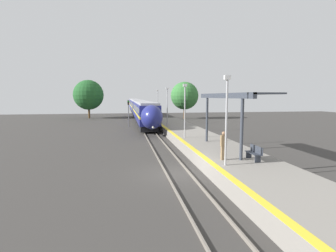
% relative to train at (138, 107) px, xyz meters
% --- Properties ---
extents(ground_plane, '(120.00, 120.00, 0.00)m').
position_rel_train_xyz_m(ground_plane, '(0.00, -49.11, -2.26)').
color(ground_plane, '#383533').
extents(rail_left, '(0.08, 90.00, 0.15)m').
position_rel_train_xyz_m(rail_left, '(-0.72, -49.11, -2.19)').
color(rail_left, slate).
rests_on(rail_left, ground_plane).
extents(rail_right, '(0.08, 90.00, 0.15)m').
position_rel_train_xyz_m(rail_right, '(0.72, -49.11, -2.19)').
color(rail_right, slate).
rests_on(rail_right, ground_plane).
extents(train, '(2.75, 70.88, 3.96)m').
position_rel_train_xyz_m(train, '(0.00, 0.00, 0.00)').
color(train, black).
rests_on(train, ground_plane).
extents(platform_right, '(4.62, 64.00, 0.91)m').
position_rel_train_xyz_m(platform_right, '(3.93, -49.11, -1.81)').
color(platform_right, gray).
rests_on(platform_right, ground_plane).
extents(platform_bench, '(0.44, 1.52, 0.89)m').
position_rel_train_xyz_m(platform_bench, '(4.64, -49.95, -0.89)').
color(platform_bench, '#2D333D').
rests_on(platform_bench, platform_right).
extents(person_waiting, '(0.36, 0.23, 1.77)m').
position_rel_train_xyz_m(person_waiting, '(2.78, -49.55, -0.44)').
color(person_waiting, '#7F6647').
rests_on(person_waiting, platform_right).
extents(railway_signal, '(0.28, 0.28, 4.16)m').
position_rel_train_xyz_m(railway_signal, '(-2.55, -22.23, 0.29)').
color(railway_signal, '#59595E').
rests_on(railway_signal, ground_plane).
extents(lamppost_near, '(0.36, 0.20, 5.05)m').
position_rel_train_xyz_m(lamppost_near, '(2.43, -50.80, 1.55)').
color(lamppost_near, '#9E9EA3').
rests_on(lamppost_near, platform_right).
extents(lamppost_mid, '(0.36, 0.20, 5.05)m').
position_rel_train_xyz_m(lamppost_mid, '(2.43, -40.57, 1.55)').
color(lamppost_mid, '#9E9EA3').
rests_on(lamppost_mid, platform_right).
extents(lamppost_far, '(0.36, 0.20, 5.05)m').
position_rel_train_xyz_m(lamppost_far, '(2.43, -30.35, 1.55)').
color(lamppost_far, '#9E9EA3').
rests_on(lamppost_far, platform_right).
extents(lamppost_farthest, '(0.36, 0.20, 5.05)m').
position_rel_train_xyz_m(lamppost_farthest, '(2.43, -20.12, 1.55)').
color(lamppost_farthest, '#9E9EA3').
rests_on(lamppost_farthest, platform_right).
extents(station_canopy, '(2.02, 9.81, 4.13)m').
position_rel_train_xyz_m(station_canopy, '(4.40, -46.38, 2.46)').
color(station_canopy, '#333842').
rests_on(station_canopy, platform_right).
extents(background_tree_left, '(6.49, 6.49, 8.37)m').
position_rel_train_xyz_m(background_tree_left, '(-10.88, -5.08, 2.85)').
color(background_tree_left, brown).
rests_on(background_tree_left, ground_plane).
extents(background_tree_right, '(5.93, 5.93, 7.91)m').
position_rel_train_xyz_m(background_tree_right, '(9.60, -9.50, 2.68)').
color(background_tree_right, brown).
rests_on(background_tree_right, ground_plane).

